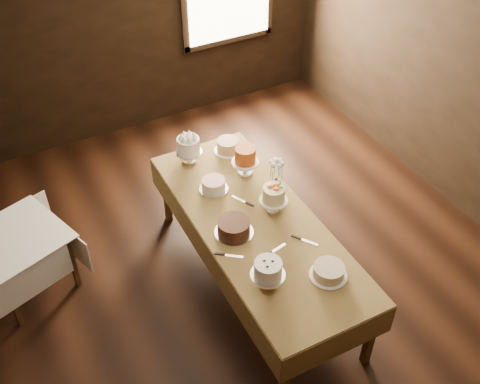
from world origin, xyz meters
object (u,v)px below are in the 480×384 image
at_px(cake_chocolate, 234,228).
at_px(cake_server_e, 234,256).
at_px(cake_server_b, 310,242).
at_px(side_table, 17,243).
at_px(display_table, 256,227).
at_px(cake_caramel, 245,162).
at_px(cake_server_a, 279,248).
at_px(cake_speckled, 228,146).
at_px(cake_server_c, 239,199).
at_px(cake_swirl, 268,274).
at_px(cake_server_d, 275,192).
at_px(cake_lattice, 214,186).
at_px(cake_meringue, 189,151).
at_px(cake_flowers, 273,200).
at_px(cake_cream, 329,272).
at_px(flower_vase, 276,185).

xyz_separation_m(cake_chocolate, cake_server_e, (-0.12, -0.24, -0.06)).
bearing_deg(cake_server_b, side_table, -157.01).
height_order(display_table, cake_server_b, cake_server_b).
xyz_separation_m(cake_caramel, cake_server_a, (-0.23, -1.00, -0.13)).
relative_size(side_table, cake_server_a, 4.19).
distance_m(cake_speckled, cake_server_c, 0.74).
xyz_separation_m(display_table, cake_speckled, (0.25, 1.03, 0.12)).
height_order(cake_swirl, cake_server_d, cake_swirl).
xyz_separation_m(cake_lattice, cake_server_c, (0.14, -0.23, -0.04)).
bearing_deg(cake_lattice, cake_server_a, -80.85).
height_order(cake_meringue, cake_flowers, cake_meringue).
bearing_deg(cake_speckled, display_table, -103.44).
bearing_deg(side_table, cake_server_e, -38.22).
bearing_deg(cake_lattice, cake_server_c, -58.33).
height_order(cake_caramel, cake_server_e, cake_caramel).
bearing_deg(cake_swirl, cake_caramel, 68.79).
height_order(cake_server_b, cake_server_c, same).
bearing_deg(cake_speckled, cake_server_d, -83.26).
distance_m(cake_lattice, cake_swirl, 1.21).
xyz_separation_m(cake_caramel, cake_server_c, (-0.23, -0.31, -0.13)).
relative_size(display_table, cake_chocolate, 6.64).
bearing_deg(cake_meringue, cake_chocolate, -93.96).
height_order(cake_caramel, cake_server_b, cake_caramel).
relative_size(cake_server_a, cake_server_d, 1.00).
xyz_separation_m(cake_lattice, cake_cream, (0.34, -1.36, 0.00)).
distance_m(cake_meringue, cake_server_c, 0.76).
distance_m(cake_server_a, cake_server_e, 0.38).
height_order(cake_cream, flower_vase, flower_vase).
bearing_deg(cake_server_c, cake_speckled, -45.15).
distance_m(cake_flowers, cake_server_b, 0.51).
xyz_separation_m(cake_meringue, cake_server_e, (-0.20, -1.33, -0.12)).
bearing_deg(cake_caramel, cake_speckled, 88.46).
height_order(cake_cream, cake_server_e, cake_cream).
xyz_separation_m(cake_server_a, cake_server_d, (0.33, 0.62, 0.00)).
bearing_deg(cake_server_c, cake_cream, 163.97).
xyz_separation_m(cake_lattice, cake_chocolate, (-0.10, -0.59, 0.01)).
height_order(cake_meringue, cake_cream, cake_meringue).
xyz_separation_m(side_table, flower_vase, (2.25, -0.66, 0.27)).
bearing_deg(cake_speckled, flower_vase, -81.37).
relative_size(cake_server_a, cake_server_b, 1.00).
height_order(cake_speckled, cake_cream, cake_speckled).
relative_size(cake_swirl, cake_cream, 0.92).
relative_size(cake_speckled, cake_caramel, 1.02).
bearing_deg(cake_swirl, cake_server_b, 22.21).
relative_size(cake_server_b, cake_server_c, 1.00).
height_order(cake_server_a, cake_server_d, same).
height_order(cake_lattice, cake_server_e, cake_lattice).
xyz_separation_m(cake_server_a, cake_server_c, (-0.01, 0.69, 0.00)).
distance_m(side_table, cake_flowers, 2.29).
xyz_separation_m(side_table, cake_lattice, (1.75, -0.38, 0.25)).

